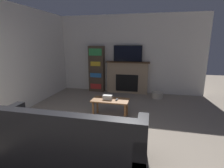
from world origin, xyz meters
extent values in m
cube|color=silver|center=(0.00, 4.71, 1.35)|extent=(5.52, 0.06, 2.70)
cube|color=silver|center=(-2.29, 2.34, 1.35)|extent=(0.06, 5.68, 2.70)
cube|color=tan|center=(0.19, 4.57, 0.54)|extent=(1.43, 0.22, 1.08)
cube|color=black|center=(0.19, 4.45, 0.38)|extent=(0.78, 0.01, 0.60)
cube|color=#4C331E|center=(0.19, 4.55, 1.10)|extent=(1.53, 0.28, 0.04)
cube|color=black|center=(0.19, 4.55, 1.40)|extent=(0.98, 0.03, 0.55)
cube|color=black|center=(0.19, 4.53, 1.40)|extent=(0.95, 0.01, 0.51)
cube|color=black|center=(-0.17, 0.67, 0.23)|extent=(2.39, 0.86, 0.46)
cube|color=black|center=(-0.17, 0.32, 0.69)|extent=(2.39, 0.16, 0.47)
cube|color=black|center=(-1.29, 0.67, 0.36)|extent=(0.16, 0.86, 0.72)
cube|color=black|center=(0.94, 0.67, 0.36)|extent=(0.16, 0.86, 0.72)
cube|color=silver|center=(-0.71, 0.58, 0.60)|extent=(0.36, 0.14, 0.28)
cube|color=brown|center=(0.09, 2.38, 0.43)|extent=(0.88, 0.45, 0.03)
cylinder|color=brown|center=(-0.29, 2.21, 0.21)|extent=(0.05, 0.05, 0.41)
cylinder|color=brown|center=(0.47, 2.21, 0.21)|extent=(0.05, 0.05, 0.41)
cylinder|color=brown|center=(-0.29, 2.54, 0.21)|extent=(0.05, 0.05, 0.41)
cylinder|color=brown|center=(0.47, 2.54, 0.21)|extent=(0.05, 0.05, 0.41)
cube|color=white|center=(0.02, 2.39, 0.49)|extent=(0.22, 0.12, 0.10)
cube|color=black|center=(0.25, 2.39, 0.45)|extent=(0.04, 0.15, 0.02)
cube|color=#4C3D2D|center=(-0.94, 4.55, 0.82)|extent=(0.55, 0.26, 1.65)
cube|color=red|center=(-0.94, 4.40, 0.21)|extent=(0.40, 0.03, 0.19)
cube|color=#2D70B7|center=(-0.94, 4.40, 0.62)|extent=(0.41, 0.03, 0.15)
cube|color=gold|center=(-0.94, 4.40, 1.03)|extent=(0.36, 0.03, 0.16)
cube|color=green|center=(-0.94, 4.40, 1.44)|extent=(0.47, 0.03, 0.24)
cylinder|color=#BCB29E|center=(1.25, 4.17, 0.10)|extent=(0.36, 0.36, 0.20)
camera|label=1|loc=(1.02, -1.49, 1.79)|focal=28.00mm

